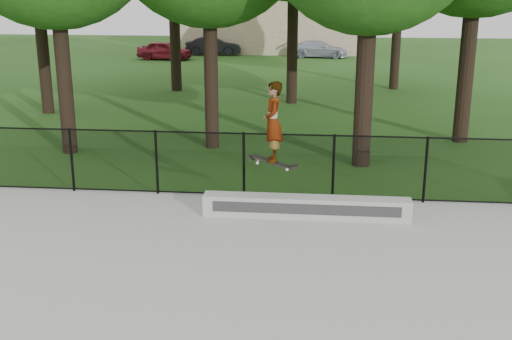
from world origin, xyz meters
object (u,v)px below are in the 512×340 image
object	(u,v)px
car_c	(319,49)
skater_airborne	(273,124)
grind_ledge	(306,207)
car_a	(164,50)
car_b	(213,46)

from	to	relation	value
car_c	skater_airborne	xyz separation A→B (m)	(-0.74, -29.59, 1.52)
grind_ledge	car_a	distance (m)	28.92
car_c	skater_airborne	world-z (taller)	skater_airborne
skater_airborne	grind_ledge	bearing A→B (deg)	8.78
car_a	skater_airborne	distance (m)	28.84
grind_ledge	car_a	world-z (taller)	car_a
grind_ledge	car_c	distance (m)	29.49
car_b	car_c	bearing A→B (deg)	-99.24
grind_ledge	car_a	bearing A→B (deg)	109.35
skater_airborne	car_a	bearing A→B (deg)	107.97
skater_airborne	car_c	bearing A→B (deg)	88.56
car_a	car_b	world-z (taller)	car_b
car_b	car_c	world-z (taller)	car_b
car_a	skater_airborne	size ratio (longest dim) A/B	1.86
car_b	skater_airborne	distance (m)	31.02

